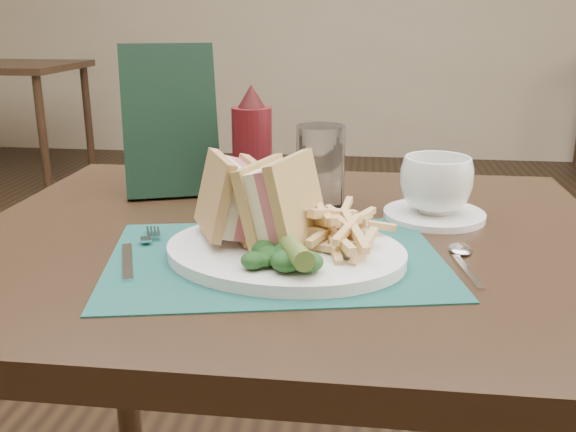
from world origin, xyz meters
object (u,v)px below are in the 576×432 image
at_px(coffee_cup, 436,185).
at_px(drinking_glass, 320,168).
at_px(plate, 285,252).
at_px(ketchup_bottle, 252,143).
at_px(table_bg_left, 9,123).
at_px(placemat, 276,258).
at_px(sandwich_half_b, 266,198).
at_px(check_presenter, 170,121).
at_px(saucer, 434,215).
at_px(sandwich_half_a, 215,198).

relative_size(coffee_cup, drinking_glass, 0.81).
bearing_deg(plate, ketchup_bottle, 118.35).
bearing_deg(coffee_cup, table_bg_left, 129.47).
height_order(placemat, sandwich_half_b, sandwich_half_b).
bearing_deg(sandwich_half_b, plate, -14.20).
relative_size(sandwich_half_b, check_presenter, 0.45).
bearing_deg(placemat, saucer, 42.89).
distance_m(table_bg_left, sandwich_half_a, 3.72).
distance_m(plate, sandwich_half_a, 0.11).
height_order(sandwich_half_a, coffee_cup, sandwich_half_a).
relative_size(plate, ketchup_bottle, 1.61).
xyz_separation_m(sandwich_half_b, saucer, (0.22, 0.18, -0.07)).
xyz_separation_m(placemat, plate, (0.01, 0.00, 0.01)).
distance_m(plate, coffee_cup, 0.28).
bearing_deg(sandwich_half_b, ketchup_bottle, 122.22).
xyz_separation_m(sandwich_half_a, saucer, (0.29, 0.18, -0.07)).
bearing_deg(table_bg_left, plate, -54.76).
height_order(plate, drinking_glass, drinking_glass).
height_order(plate, coffee_cup, coffee_cup).
height_order(saucer, ketchup_bottle, ketchup_bottle).
distance_m(table_bg_left, placemat, 3.78).
distance_m(saucer, coffee_cup, 0.05).
bearing_deg(saucer, sandwich_half_a, -148.56).
distance_m(table_bg_left, drinking_glass, 3.62).
distance_m(sandwich_half_a, check_presenter, 0.31).
height_order(plate, sandwich_half_b, sandwich_half_b).
bearing_deg(coffee_cup, plate, -135.68).
relative_size(drinking_glass, ketchup_bottle, 0.70).
bearing_deg(sandwich_half_b, sandwich_half_a, -162.81).
xyz_separation_m(drinking_glass, check_presenter, (-0.25, 0.06, 0.06)).
height_order(sandwich_half_a, sandwich_half_b, sandwich_half_b).
distance_m(plate, sandwich_half_b, 0.07).
bearing_deg(ketchup_bottle, coffee_cup, -13.64).
height_order(drinking_glass, check_presenter, check_presenter).
bearing_deg(sandwich_half_a, ketchup_bottle, 63.58).
xyz_separation_m(table_bg_left, sandwich_half_a, (2.08, -3.06, 0.45)).
xyz_separation_m(saucer, ketchup_bottle, (-0.29, 0.07, 0.09)).
height_order(coffee_cup, drinking_glass, drinking_glass).
bearing_deg(placemat, plate, 5.48).
height_order(table_bg_left, placemat, placemat).
relative_size(placemat, coffee_cup, 3.88).
bearing_deg(sandwich_half_a, table_bg_left, 98.69).
bearing_deg(sandwich_half_a, drinking_glass, 35.04).
relative_size(table_bg_left, placemat, 2.19).
bearing_deg(coffee_cup, placemat, -137.11).
bearing_deg(placemat, drinking_glass, 80.57).
bearing_deg(ketchup_bottle, check_presenter, 171.25).
relative_size(coffee_cup, ketchup_bottle, 0.57).
bearing_deg(sandwich_half_b, check_presenter, 145.07).
bearing_deg(drinking_glass, saucer, -10.02).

